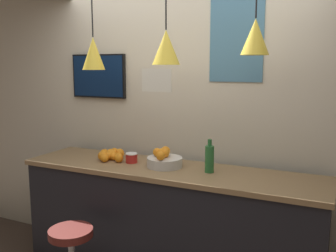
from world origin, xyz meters
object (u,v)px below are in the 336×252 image
juice_bottle (209,158)px  spread_jar (132,158)px  fruit_bowl (164,160)px  mounted_tv (99,76)px

juice_bottle → spread_jar: (-0.71, -0.00, -0.07)m
fruit_bowl → mounted_tv: 1.16m
juice_bottle → spread_jar: size_ratio=2.57×
juice_bottle → mounted_tv: 1.46m
fruit_bowl → mounted_tv: size_ratio=0.49×
spread_jar → mounted_tv: bearing=148.6°
fruit_bowl → mounted_tv: bearing=158.5°
fruit_bowl → spread_jar: (-0.31, 0.00, -0.02)m
spread_jar → juice_bottle: bearing=0.0°
fruit_bowl → juice_bottle: juice_bottle is taller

